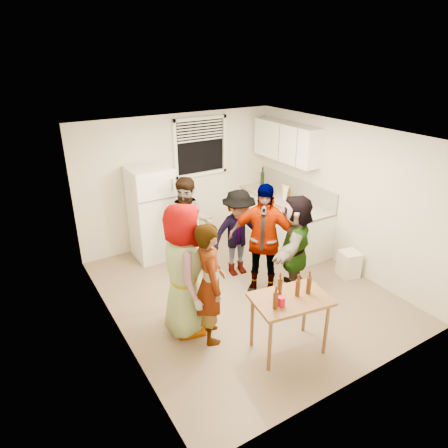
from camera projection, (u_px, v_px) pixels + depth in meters
room at (243, 291)px, 6.41m from camera, size 4.00×4.50×2.50m
window at (200, 147)px, 7.60m from camera, size 1.12×0.10×1.06m
refrigerator at (152, 213)px, 7.18m from camera, size 0.70×0.70×1.70m
counter_lower at (283, 220)px, 7.94m from camera, size 0.60×2.20×0.86m
countertop at (284, 199)px, 7.76m from camera, size 0.64×2.22×0.04m
backsplash at (296, 187)px, 7.81m from camera, size 0.03×2.20×0.36m
upper_cabinets at (286, 142)px, 7.54m from camera, size 0.34×1.60×0.70m
kettle at (272, 194)px, 7.99m from camera, size 0.27×0.24×0.19m
paper_towel at (285, 199)px, 7.69m from camera, size 0.12×0.12×0.26m
wine_bottle at (262, 187)px, 8.39m from camera, size 0.08×0.08×0.31m
beer_bottle_counter at (288, 203)px, 7.52m from camera, size 0.06×0.06×0.22m
blue_cup at (300, 214)px, 7.04m from camera, size 0.10×0.10×0.13m
picture_frame at (285, 189)px, 8.02m from camera, size 0.02×0.20×0.16m
trash_bin at (349, 263)px, 6.75m from camera, size 0.36×0.36×0.45m
serving_table at (287, 349)px, 5.18m from camera, size 1.02×0.77×0.79m
beer_bottle_table at (297, 296)px, 4.90m from camera, size 0.06×0.06×0.22m
red_cup at (281, 306)px, 4.71m from camera, size 0.09×0.09×0.12m
guest_grey at (187, 328)px, 5.56m from camera, size 2.03×1.40×0.59m
guest_stripe at (211, 336)px, 5.41m from camera, size 1.77×1.10×0.40m
guest_back_left at (191, 268)px, 7.09m from camera, size 1.47×1.85×0.63m
guest_back_right at (238, 273)px, 6.93m from camera, size 1.10×1.59×0.56m
guest_black at (260, 291)px, 6.41m from camera, size 2.04×2.02×0.44m
guest_orange at (291, 289)px, 6.45m from camera, size 2.20×2.21×0.48m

